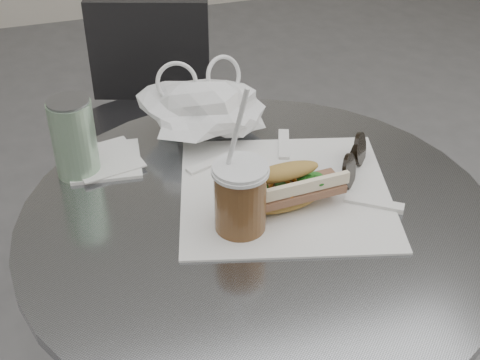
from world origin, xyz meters
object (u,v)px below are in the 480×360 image
object	(u,v)px
cafe_table	(257,334)
chair_far	(151,171)
drink_can	(74,138)
banh_mi	(285,189)
sunglasses	(353,162)
iced_coffee	(240,197)

from	to	relation	value
cafe_table	chair_far	distance (m)	0.75
chair_far	drink_can	bearing A→B (deg)	87.48
chair_far	banh_mi	distance (m)	0.86
banh_mi	drink_can	size ratio (longest dim) A/B	1.69
cafe_table	banh_mi	xyz separation A→B (m)	(0.04, 0.00, 0.31)
sunglasses	iced_coffee	bearing A→B (deg)	150.49
sunglasses	cafe_table	bearing A→B (deg)	148.47
chair_far	sunglasses	world-z (taller)	sunglasses
banh_mi	iced_coffee	distance (m)	0.09
iced_coffee	drink_can	size ratio (longest dim) A/B	1.77
cafe_table	drink_can	size ratio (longest dim) A/B	5.43
chair_far	sunglasses	size ratio (longest dim) A/B	6.72
banh_mi	sunglasses	xyz separation A→B (m)	(0.15, 0.06, -0.02)
chair_far	banh_mi	xyz separation A→B (m)	(0.10, -0.74, 0.43)
sunglasses	chair_far	bearing A→B (deg)	60.01
sunglasses	banh_mi	bearing A→B (deg)	152.22
chair_far	banh_mi	bearing A→B (deg)	115.63
chair_far	banh_mi	world-z (taller)	banh_mi
cafe_table	banh_mi	distance (m)	0.32
banh_mi	drink_can	distance (m)	0.36
chair_far	drink_can	world-z (taller)	drink_can
cafe_table	iced_coffee	bearing A→B (deg)	-150.62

